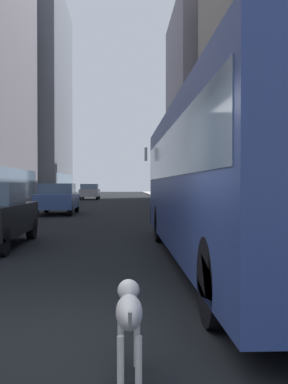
{
  "coord_description": "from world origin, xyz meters",
  "views": [
    {
      "loc": [
        0.64,
        -4.74,
        1.57
      ],
      "look_at": [
        1.12,
        5.93,
        1.4
      ],
      "focal_mm": 44.04,
      "sensor_mm": 36.0,
      "label": 1
    }
  ],
  "objects_px": {
    "car_blue_hatchback": "(57,199)",
    "car_silver_sedan": "(90,192)",
    "dalmatian_dog": "(129,312)",
    "transit_bus": "(232,174)"
  },
  "relations": [
    {
      "from": "transit_bus",
      "to": "car_blue_hatchback",
      "type": "height_order",
      "value": "transit_bus"
    },
    {
      "from": "car_blue_hatchback",
      "to": "car_silver_sedan",
      "type": "relative_size",
      "value": 0.95
    },
    {
      "from": "car_silver_sedan",
      "to": "car_blue_hatchback",
      "type": "bearing_deg",
      "value": -90.0
    },
    {
      "from": "car_blue_hatchback",
      "to": "car_silver_sedan",
      "type": "height_order",
      "value": "same"
    },
    {
      "from": "transit_bus",
      "to": "car_blue_hatchback",
      "type": "bearing_deg",
      "value": 109.66
    },
    {
      "from": "transit_bus",
      "to": "car_silver_sedan",
      "type": "distance_m",
      "value": 40.41
    },
    {
      "from": "car_silver_sedan",
      "to": "dalmatian_dog",
      "type": "xyz_separation_m",
      "value": [
        3.49,
        -45.38,
        -0.31
      ]
    },
    {
      "from": "car_blue_hatchback",
      "to": "dalmatian_dog",
      "type": "bearing_deg",
      "value": -80.59
    },
    {
      "from": "car_blue_hatchback",
      "to": "dalmatian_dog",
      "type": "xyz_separation_m",
      "value": [
        3.49,
        -21.05,
        -0.31
      ]
    },
    {
      "from": "transit_bus",
      "to": "car_blue_hatchback",
      "type": "xyz_separation_m",
      "value": [
        -5.6,
        15.68,
        -0.95
      ]
    }
  ]
}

